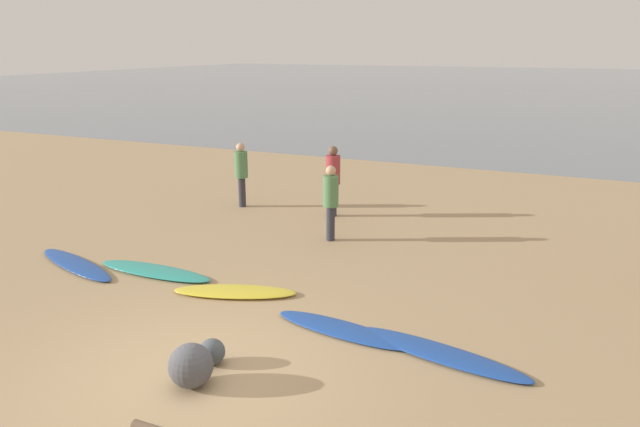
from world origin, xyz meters
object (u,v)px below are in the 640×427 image
surfboard_2 (235,291)px  beach_rock_near (191,366)px  surfboard_0 (76,264)px  beach_rock_far (212,352)px  surfboard_1 (154,271)px  person_1 (241,169)px  person_2 (333,175)px  surfboard_4 (440,353)px  person_0 (331,197)px  surfboard_3 (342,329)px

surfboard_2 → beach_rock_near: (1.00, -2.61, 0.23)m
surfboard_0 → beach_rock_far: size_ratio=7.17×
beach_rock_near → surfboard_1: bearing=135.6°
person_1 → person_2: size_ratio=0.96×
beach_rock_far → person_2: bearing=100.1°
surfboard_4 → beach_rock_near: 3.31m
person_0 → beach_rock_far: size_ratio=4.67×
person_1 → beach_rock_far: 7.99m
surfboard_4 → person_1: size_ratio=1.52×
beach_rock_near → person_2: bearing=99.8°
person_2 → surfboard_1: bearing=-152.9°
person_1 → surfboard_3: bearing=-20.9°
surfboard_3 → person_0: person_0 is taller
surfboard_3 → beach_rock_near: (-1.17, -2.08, 0.24)m
surfboard_0 → person_1: size_ratio=1.51×
surfboard_3 → surfboard_4: size_ratio=0.88×
surfboard_0 → surfboard_4: surfboard_4 is taller
surfboard_3 → beach_rock_far: beach_rock_far is taller
surfboard_0 → surfboard_4: 7.15m
surfboard_1 → person_2: size_ratio=1.40×
person_0 → person_1: (-3.19, 1.62, 0.02)m
surfboard_4 → person_0: person_0 is taller
surfboard_0 → surfboard_2: size_ratio=1.20×
person_1 → beach_rock_far: (3.77, -7.00, -0.81)m
person_1 → person_0: bearing=-0.4°
person_2 → beach_rock_near: person_2 is taller
person_1 → surfboard_4: bearing=-14.1°
person_1 → person_2: person_2 is taller
surfboard_0 → beach_rock_near: size_ratio=4.54×
surfboard_3 → surfboard_0: bearing=-176.0°
person_1 → beach_rock_near: (3.84, -7.54, -0.71)m
surfboard_4 → person_1: person_1 is taller
surfboard_1 → surfboard_2: bearing=-6.7°
person_0 → surfboard_1: bearing=-41.3°
surfboard_2 → person_0: size_ratio=1.28×
surfboard_2 → beach_rock_far: bearing=-85.5°
surfboard_0 → person_1: person_1 is taller
surfboard_0 → surfboard_3: surfboard_0 is taller
beach_rock_far → surfboard_2: bearing=114.4°
surfboard_0 → surfboard_1: surfboard_1 is taller
surfboard_2 → person_1: person_1 is taller
surfboard_1 → surfboard_2: 1.89m
person_0 → beach_rock_near: size_ratio=2.96×
surfboard_4 → beach_rock_far: size_ratio=7.22×
surfboard_4 → person_2: size_ratio=1.46×
surfboard_0 → surfboard_4: bearing=14.4°
surfboard_1 → beach_rock_near: 4.03m
surfboard_1 → beach_rock_far: size_ratio=6.91×
person_2 → beach_rock_near: bearing=-125.5°
person_1 → beach_rock_far: bearing=-35.1°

